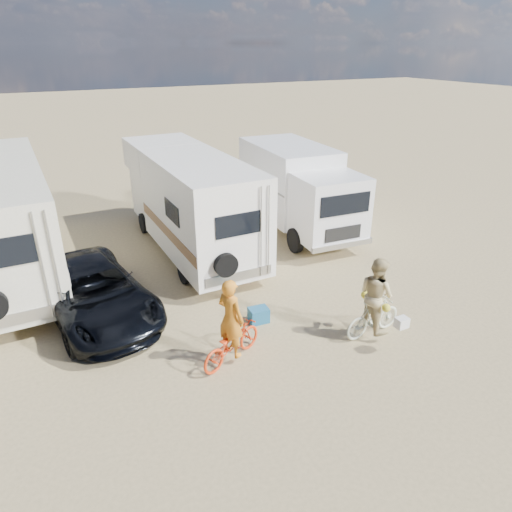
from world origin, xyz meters
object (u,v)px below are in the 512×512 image
bike_man (231,343)px  bike_parked (313,223)px  rider_woman (375,301)px  dark_suv (94,292)px  rv_main (190,204)px  box_truck (299,191)px  bike_woman (373,317)px  rv_left (4,222)px  cooler (259,315)px  rider_man (231,325)px  crate (244,276)px

bike_man → bike_parked: (5.82, 5.53, -0.04)m
bike_man → rider_woman: (3.45, -0.63, 0.47)m
dark_suv → bike_parked: dark_suv is taller
rv_main → box_truck: rv_main is taller
bike_woman → rider_woman: 0.44m
box_truck → dark_suv: 8.40m
rv_left → bike_parked: size_ratio=5.25×
rv_left → box_truck: size_ratio=1.38×
rider_woman → cooler: (-2.20, 1.74, -0.73)m
rv_left → box_truck: (9.68, -0.81, -0.15)m
bike_man → bike_woman: 3.51m
dark_suv → bike_man: dark_suv is taller
dark_suv → rider_man: rider_man is taller
rider_woman → cooler: size_ratio=3.81×
rv_main → crate: size_ratio=18.11×
rider_man → bike_parked: rider_man is taller
cooler → rider_man: bearing=-133.9°
dark_suv → rv_left: bearing=107.8°
box_truck → rider_man: bearing=-127.9°
rider_man → dark_suv: bearing=11.9°
bike_man → rider_man: rider_man is taller
rv_main → bike_parked: bearing=-9.2°
cooler → rider_woman: bearing=-33.8°
box_truck → bike_parked: box_truck is taller
bike_man → bike_parked: size_ratio=1.09×
bike_parked → cooler: size_ratio=3.26×
box_truck → bike_man: size_ratio=3.48×
box_truck → cooler: box_truck is taller
crate → rider_woman: bearing=-67.9°
bike_woman → crate: size_ratio=3.90×
bike_woman → rider_woman: size_ratio=0.87×
rv_left → bike_man: size_ratio=4.81×
rv_left → cooler: 8.09m
rv_main → crate: 3.34m
rv_main → cooler: rv_main is taller
rv_main → bike_woman: 7.26m
bike_man → bike_woman: (3.45, -0.63, 0.03)m
bike_man → rv_left: bearing=7.4°
rider_woman → crate: size_ratio=4.48×
box_truck → bike_woman: size_ratio=3.75×
box_truck → bike_man: 8.31m
cooler → bike_woman: bearing=-33.8°
rider_man → bike_woman: bearing=-123.8°
rv_main → bike_man: (-1.33, -6.22, -1.17)m
dark_suv → bike_man: size_ratio=2.83×
rv_left → rider_man: 8.12m
dark_suv → rider_man: size_ratio=2.68×
bike_woman → rider_man: 3.54m
dark_suv → rider_woman: (5.80, -3.92, 0.24)m
rider_woman → bike_man: bearing=76.5°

